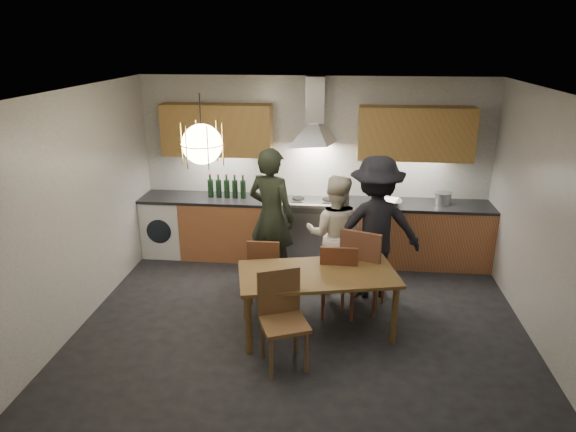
# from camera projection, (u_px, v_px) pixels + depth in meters

# --- Properties ---
(ground) EXTENTS (5.00, 5.00, 0.00)m
(ground) POSITION_uv_depth(u_px,v_px,m) (302.00, 329.00, 5.77)
(ground) COLOR black
(ground) RESTS_ON ground
(room_shell) EXTENTS (5.02, 4.52, 2.61)m
(room_shell) POSITION_uv_depth(u_px,v_px,m) (303.00, 183.00, 5.20)
(room_shell) COLOR silver
(room_shell) RESTS_ON ground
(counter_run) EXTENTS (5.00, 0.62, 0.90)m
(counter_run) POSITION_uv_depth(u_px,v_px,m) (314.00, 230.00, 7.45)
(counter_run) COLOR #C47B4B
(counter_run) RESTS_ON ground
(range_stove) EXTENTS (0.90, 0.60, 0.92)m
(range_stove) POSITION_uv_depth(u_px,v_px,m) (312.00, 231.00, 7.45)
(range_stove) COLOR silver
(range_stove) RESTS_ON ground
(wall_fixtures) EXTENTS (4.30, 0.54, 1.10)m
(wall_fixtures) POSITION_uv_depth(u_px,v_px,m) (315.00, 131.00, 7.09)
(wall_fixtures) COLOR #BB8D47
(wall_fixtures) RESTS_ON ground
(pendant_lamp) EXTENTS (0.43, 0.43, 0.70)m
(pendant_lamp) POSITION_uv_depth(u_px,v_px,m) (202.00, 144.00, 5.08)
(pendant_lamp) COLOR black
(pendant_lamp) RESTS_ON ground
(dining_table) EXTENTS (1.83, 1.19, 0.71)m
(dining_table) POSITION_uv_depth(u_px,v_px,m) (318.00, 279.00, 5.54)
(dining_table) COLOR brown
(dining_table) RESTS_ON ground
(chair_back_left) EXTENTS (0.38, 0.38, 0.85)m
(chair_back_left) POSITION_uv_depth(u_px,v_px,m) (265.00, 266.00, 6.19)
(chair_back_left) COLOR brown
(chair_back_left) RESTS_ON ground
(chair_back_mid) EXTENTS (0.42, 0.42, 0.92)m
(chair_back_mid) POSITION_uv_depth(u_px,v_px,m) (338.00, 276.00, 5.85)
(chair_back_mid) COLOR #5B2E1A
(chair_back_mid) RESTS_ON ground
(chair_back_right) EXTENTS (0.61, 0.61, 1.05)m
(chair_back_right) POSITION_uv_depth(u_px,v_px,m) (362.00, 265.00, 5.96)
(chair_back_right) COLOR brown
(chair_back_right) RESTS_ON ground
(chair_front) EXTENTS (0.57, 0.57, 0.96)m
(chair_front) POSITION_uv_depth(u_px,v_px,m) (282.00, 312.00, 5.04)
(chair_front) COLOR brown
(chair_front) RESTS_ON ground
(person_left) EXTENTS (0.78, 0.66, 1.81)m
(person_left) POSITION_uv_depth(u_px,v_px,m) (271.00, 217.00, 6.63)
(person_left) COLOR black
(person_left) RESTS_ON ground
(person_mid) EXTENTS (0.79, 0.65, 1.53)m
(person_mid) POSITION_uv_depth(u_px,v_px,m) (335.00, 234.00, 6.43)
(person_mid) COLOR silver
(person_mid) RESTS_ON ground
(person_right) EXTENTS (1.23, 0.80, 1.78)m
(person_right) POSITION_uv_depth(u_px,v_px,m) (375.00, 228.00, 6.28)
(person_right) COLOR black
(person_right) RESTS_ON ground
(mixing_bowl) EXTENTS (0.31, 0.31, 0.07)m
(mixing_bowl) POSITION_uv_depth(u_px,v_px,m) (391.00, 202.00, 7.10)
(mixing_bowl) COLOR silver
(mixing_bowl) RESTS_ON counter_run
(stock_pot) EXTENTS (0.29, 0.29, 0.15)m
(stock_pot) POSITION_uv_depth(u_px,v_px,m) (443.00, 199.00, 7.12)
(stock_pot) COLOR #B3B3B7
(stock_pot) RESTS_ON counter_run
(wine_bottles) EXTENTS (0.56, 0.08, 0.34)m
(wine_bottles) POSITION_uv_depth(u_px,v_px,m) (227.00, 186.00, 7.38)
(wine_bottles) COLOR black
(wine_bottles) RESTS_ON counter_run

